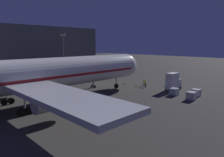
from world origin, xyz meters
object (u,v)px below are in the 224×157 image
at_px(ground_crew_near_nose_gear, 146,84).
at_px(jet_bridge, 82,65).
at_px(apron_floodlight_mast, 63,52).
at_px(ground_crew_by_belt_loader, 144,82).
at_px(baggage_container_far_row, 196,92).
at_px(baggage_container_spare, 174,92).
at_px(traffic_cone_nose_port, 136,86).
at_px(airliner_at_gate, 16,77).
at_px(catering_truck, 173,82).
at_px(traffic_cone_nose_starboard, 124,83).
at_px(baggage_container_near_belt, 191,96).

bearing_deg(ground_crew_near_nose_gear, jet_bridge, 35.86).
xyz_separation_m(apron_floodlight_mast, ground_crew_by_belt_loader, (-28.58, -7.99, -7.77)).
height_order(apron_floodlight_mast, baggage_container_far_row, apron_floodlight_mast).
height_order(baggage_container_spare, ground_crew_near_nose_gear, ground_crew_near_nose_gear).
bearing_deg(traffic_cone_nose_port, baggage_container_far_row, -174.10).
relative_size(baggage_container_far_row, ground_crew_near_nose_gear, 1.10).
bearing_deg(jet_bridge, baggage_container_far_row, -159.08).
relative_size(airliner_at_gate, jet_bridge, 3.59).
relative_size(catering_truck, baggage_container_far_row, 2.71).
bearing_deg(baggage_container_spare, baggage_container_far_row, -144.55).
bearing_deg(traffic_cone_nose_starboard, ground_crew_near_nose_gear, -169.02).
height_order(catering_truck, ground_crew_by_belt_loader, catering_truck).
bearing_deg(apron_floodlight_mast, airliner_at_gate, 135.62).
relative_size(catering_truck, baggage_container_near_belt, 2.70).
bearing_deg(baggage_container_spare, traffic_cone_nose_port, -5.24).
bearing_deg(baggage_container_far_row, ground_crew_by_belt_loader, -2.87).
bearing_deg(baggage_container_near_belt, baggage_container_far_row, -79.73).
height_order(jet_bridge, baggage_container_near_belt, jet_bridge).
bearing_deg(airliner_at_gate, catering_truck, -108.27).
relative_size(baggage_container_far_row, ground_crew_by_belt_loader, 0.96).
height_order(apron_floodlight_mast, traffic_cone_nose_starboard, apron_floodlight_mast).
bearing_deg(traffic_cone_nose_port, ground_crew_near_nose_gear, -150.14).
height_order(baggage_container_near_belt, traffic_cone_nose_port, baggage_container_near_belt).
bearing_deg(traffic_cone_nose_port, traffic_cone_nose_starboard, 0.00).
relative_size(baggage_container_far_row, baggage_container_spare, 1.02).
height_order(catering_truck, baggage_container_far_row, catering_truck).
height_order(airliner_at_gate, jet_bridge, airliner_at_gate).
height_order(baggage_container_far_row, baggage_container_spare, baggage_container_spare).
bearing_deg(jet_bridge, apron_floodlight_mast, -12.50).
bearing_deg(catering_truck, ground_crew_near_nose_gear, 18.48).
distance_m(airliner_at_gate, catering_truck, 36.10).
height_order(jet_bridge, traffic_cone_nose_port, jet_bridge).
relative_size(baggage_container_spare, ground_crew_by_belt_loader, 0.93).
bearing_deg(catering_truck, jet_bridge, 30.86).
bearing_deg(ground_crew_near_nose_gear, traffic_cone_nose_port, 29.86).
bearing_deg(jet_bridge, airliner_at_gate, 114.65).
relative_size(catering_truck, traffic_cone_nose_starboard, 8.89).
relative_size(baggage_container_near_belt, ground_crew_near_nose_gear, 1.11).
bearing_deg(baggage_container_far_row, baggage_container_spare, 35.45).
bearing_deg(traffic_cone_nose_port, baggage_container_near_belt, 172.60).
bearing_deg(baggage_container_far_row, apron_floodlight_mast, 9.41).
distance_m(airliner_at_gate, baggage_container_near_belt, 34.40).
bearing_deg(traffic_cone_nose_port, catering_truck, -158.51).
xyz_separation_m(baggage_container_near_belt, baggage_container_spare, (4.55, -1.05, -0.04)).
relative_size(ground_crew_near_nose_gear, ground_crew_by_belt_loader, 0.87).
height_order(baggage_container_near_belt, baggage_container_spare, baggage_container_near_belt).
bearing_deg(ground_crew_by_belt_loader, baggage_container_near_belt, 163.84).
height_order(catering_truck, baggage_container_near_belt, catering_truck).
distance_m(airliner_at_gate, jet_bridge, 23.64).
height_order(baggage_container_far_row, traffic_cone_nose_starboard, baggage_container_far_row).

